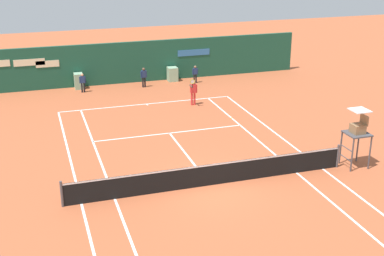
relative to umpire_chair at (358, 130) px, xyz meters
name	(u,v)px	position (x,y,z in m)	size (l,w,h in m)	color
ground_plane	(206,179)	(-6.79, 0.72, -1.71)	(80.00, 80.00, 0.01)	#B25633
tennis_net	(211,174)	(-6.79, 0.14, -1.20)	(12.10, 0.10, 1.07)	#4C4C51
sponsor_back_wall	(129,63)	(-6.81, 17.11, -0.32)	(25.00, 1.02, 2.86)	#194C38
umpire_chair	(358,130)	(0.00, 0.00, 0.00)	(1.00, 1.00, 2.67)	#47474C
player_on_baseline	(193,90)	(-4.12, 10.79, -0.78)	(0.62, 0.64, 1.78)	red
ball_kid_centre_post	(144,76)	(-6.10, 15.60, -0.93)	(0.45, 0.22, 1.36)	black
ball_kid_right_post	(83,82)	(-10.19, 15.60, -0.98)	(0.43, 0.18, 1.27)	black
ball_kid_left_post	(195,73)	(-2.43, 15.60, -1.00)	(0.41, 0.17, 1.23)	black
tennis_ball_by_sideline	(231,118)	(-2.84, 7.73, -1.68)	(0.07, 0.07, 0.07)	#CCE033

